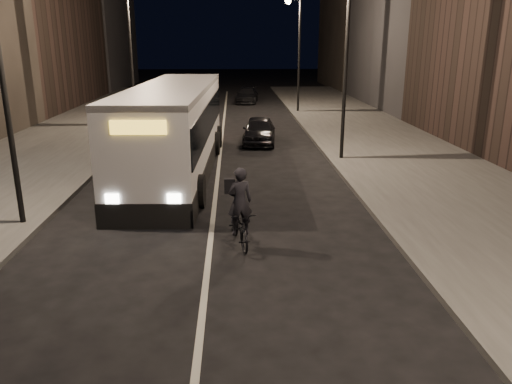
{
  "coord_description": "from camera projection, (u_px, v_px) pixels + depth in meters",
  "views": [
    {
      "loc": [
        0.69,
        -10.18,
        5.3
      ],
      "look_at": [
        1.25,
        2.31,
        1.5
      ],
      "focal_mm": 35.0,
      "sensor_mm": 36.0,
      "label": 1
    }
  ],
  "objects": [
    {
      "name": "ground",
      "position": [
        205.0,
        286.0,
        11.24
      ],
      "size": [
        180.0,
        180.0,
        0.0
      ],
      "primitive_type": "plane",
      "color": "black",
      "rests_on": "ground"
    },
    {
      "name": "sidewalk_right",
      "position": [
        390.0,
        150.0,
        24.97
      ],
      "size": [
        7.0,
        70.0,
        0.16
      ],
      "primitive_type": "cube",
      "color": "#3C3C3A",
      "rests_on": "ground"
    },
    {
      "name": "sidewalk_left",
      "position": [
        45.0,
        153.0,
        24.24
      ],
      "size": [
        7.0,
        70.0,
        0.16
      ],
      "primitive_type": "cube",
      "color": "#3C3C3A",
      "rests_on": "ground"
    },
    {
      "name": "streetlight_right_mid",
      "position": [
        341.0,
        39.0,
        21.38
      ],
      "size": [
        1.2,
        0.44,
        8.12
      ],
      "color": "black",
      "rests_on": "sidewalk_right"
    },
    {
      "name": "streetlight_right_far",
      "position": [
        296.0,
        40.0,
        36.68
      ],
      "size": [
        1.2,
        0.44,
        8.12
      ],
      "color": "black",
      "rests_on": "sidewalk_right"
    },
    {
      "name": "streetlight_left_near",
      "position": [
        7.0,
        38.0,
        13.28
      ],
      "size": [
        1.2,
        0.44,
        8.12
      ],
      "color": "black",
      "rests_on": "sidewalk_left"
    },
    {
      "name": "streetlight_left_far",
      "position": [
        134.0,
        40.0,
        30.49
      ],
      "size": [
        1.2,
        0.44,
        8.12
      ],
      "color": "black",
      "rests_on": "sidewalk_left"
    },
    {
      "name": "city_bus",
      "position": [
        175.0,
        126.0,
        20.46
      ],
      "size": [
        3.52,
        13.5,
        3.61
      ],
      "rotation": [
        0.0,
        0.0,
        -0.03
      ],
      "color": "white",
      "rests_on": "ground"
    },
    {
      "name": "cyclist_on_bicycle",
      "position": [
        240.0,
        220.0,
        13.29
      ],
      "size": [
        1.04,
        2.01,
        2.2
      ],
      "rotation": [
        0.0,
        0.0,
        0.2
      ],
      "color": "black",
      "rests_on": "ground"
    },
    {
      "name": "car_near",
      "position": [
        259.0,
        130.0,
        26.65
      ],
      "size": [
        2.01,
        4.28,
        1.42
      ],
      "primitive_type": "imported",
      "rotation": [
        0.0,
        0.0,
        -0.08
      ],
      "color": "black",
      "rests_on": "ground"
    },
    {
      "name": "car_mid",
      "position": [
        199.0,
        103.0,
        38.48
      ],
      "size": [
        1.65,
        4.26,
        1.38
      ],
      "primitive_type": "imported",
      "rotation": [
        0.0,
        0.0,
        3.19
      ],
      "color": "#333335",
      "rests_on": "ground"
    },
    {
      "name": "car_far",
      "position": [
        247.0,
        95.0,
        44.31
      ],
      "size": [
        2.32,
        4.67,
        1.3
      ],
      "primitive_type": "imported",
      "rotation": [
        0.0,
        0.0,
        -0.11
      ],
      "color": "black",
      "rests_on": "ground"
    }
  ]
}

